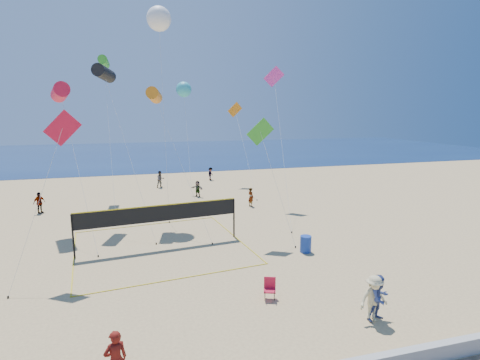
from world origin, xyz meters
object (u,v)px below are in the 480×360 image
object	(u,v)px
trash_barrel	(306,244)
volleyball_net	(159,218)
camp_chair	(270,287)
woman	(116,360)

from	to	relation	value
trash_barrel	volleyball_net	world-z (taller)	volleyball_net
camp_chair	volleyball_net	bearing A→B (deg)	138.62
woman	trash_barrel	world-z (taller)	woman
trash_barrel	volleyball_net	bearing A→B (deg)	158.89
woman	camp_chair	distance (m)	7.29
woman	camp_chair	size ratio (longest dim) A/B	1.78
volleyball_net	camp_chair	bearing A→B (deg)	-68.28
woman	trash_barrel	size ratio (longest dim) A/B	1.94
camp_chair	volleyball_net	size ratio (longest dim) A/B	0.10
woman	trash_barrel	xyz separation A→B (m)	(10.04, 8.47, -0.45)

